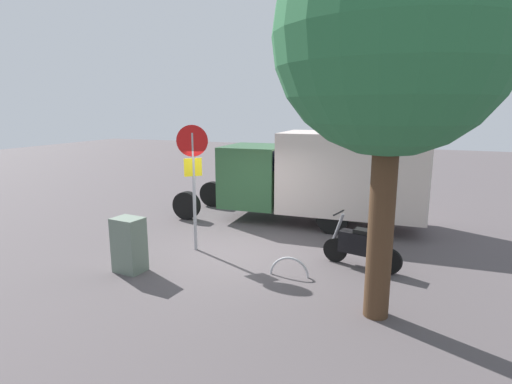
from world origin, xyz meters
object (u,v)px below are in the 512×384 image
at_px(motorcycle, 363,245).
at_px(bike_rack_hoop, 289,276).
at_px(utility_cabinet, 129,245).
at_px(stop_sign, 193,168).
at_px(street_tree, 393,37).
at_px(box_truck_near, 320,173).

xyz_separation_m(motorcycle, bike_rack_hoop, (1.38, 1.06, -0.52)).
bearing_deg(utility_cabinet, stop_sign, -109.63).
bearing_deg(bike_rack_hoop, motorcycle, -142.51).
height_order(motorcycle, utility_cabinet, utility_cabinet).
xyz_separation_m(utility_cabinet, bike_rack_hoop, (-3.32, -1.06, -0.60)).
relative_size(street_tree, utility_cabinet, 5.34).
distance_m(box_truck_near, motorcycle, 3.81).
height_order(motorcycle, stop_sign, stop_sign).
distance_m(box_truck_near, stop_sign, 4.29).
relative_size(stop_sign, bike_rack_hoop, 3.68).
relative_size(utility_cabinet, bike_rack_hoop, 1.42).
xyz_separation_m(stop_sign, utility_cabinet, (0.62, 1.74, -1.48)).
xyz_separation_m(box_truck_near, motorcycle, (-1.77, 3.21, -1.06)).
height_order(box_truck_near, motorcycle, box_truck_near).
bearing_deg(box_truck_near, bike_rack_hoop, 92.63).
height_order(stop_sign, utility_cabinet, stop_sign).
distance_m(street_tree, bike_rack_hoop, 5.05).
bearing_deg(stop_sign, utility_cabinet, 70.37).
xyz_separation_m(motorcycle, stop_sign, (4.08, 0.37, 1.57)).
xyz_separation_m(box_truck_near, stop_sign, (2.31, 3.58, 0.51)).
bearing_deg(motorcycle, stop_sign, 17.98).
relative_size(box_truck_near, stop_sign, 2.46).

